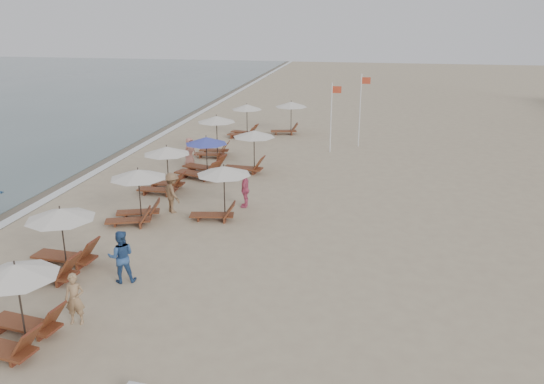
% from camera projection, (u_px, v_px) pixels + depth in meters
% --- Properties ---
extents(ground, '(160.00, 160.00, 0.00)m').
position_uv_depth(ground, '(259.00, 284.00, 17.44)').
color(ground, tan).
rests_on(ground, ground).
extents(wet_sand_band, '(3.20, 140.00, 0.01)m').
position_uv_depth(wet_sand_band, '(64.00, 175.00, 28.97)').
color(wet_sand_band, '#6B5E4C').
rests_on(wet_sand_band, ground).
extents(foam_line, '(0.50, 140.00, 0.02)m').
position_uv_depth(foam_line, '(87.00, 177.00, 28.74)').
color(foam_line, white).
rests_on(foam_line, ground).
extents(lounger_station_0, '(2.57, 2.14, 2.31)m').
position_uv_depth(lounger_station_0, '(12.00, 308.00, 13.94)').
color(lounger_station_0, brown).
rests_on(lounger_station_0, ground).
extents(lounger_station_1, '(2.74, 2.20, 2.26)m').
position_uv_depth(lounger_station_1, '(56.00, 244.00, 17.89)').
color(lounger_station_1, brown).
rests_on(lounger_station_1, ground).
extents(lounger_station_2, '(2.48, 2.26, 2.22)m').
position_uv_depth(lounger_station_2, '(135.00, 194.00, 22.24)').
color(lounger_station_2, brown).
rests_on(lounger_station_2, ground).
extents(lounger_station_3, '(2.46, 2.19, 2.19)m').
position_uv_depth(lounger_station_3, '(164.00, 169.00, 26.05)').
color(lounger_station_3, brown).
rests_on(lounger_station_3, ground).
extents(lounger_station_4, '(2.77, 2.71, 2.08)m').
position_uv_depth(lounger_station_4, '(201.00, 158.00, 28.58)').
color(lounger_station_4, brown).
rests_on(lounger_station_4, ground).
extents(lounger_station_5, '(2.43, 2.23, 2.39)m').
position_uv_depth(lounger_station_5, '(214.00, 134.00, 32.46)').
color(lounger_station_5, brown).
rests_on(lounger_station_5, ground).
extents(lounger_station_6, '(2.37, 2.04, 2.23)m').
position_uv_depth(lounger_station_6, '(244.00, 121.00, 37.46)').
color(lounger_station_6, brown).
rests_on(lounger_station_6, ground).
extents(inland_station_0, '(2.57, 2.24, 2.22)m').
position_uv_depth(inland_station_0, '(219.00, 185.00, 22.47)').
color(inland_station_0, brown).
rests_on(inland_station_0, ground).
extents(inland_station_1, '(2.78, 2.24, 2.22)m').
position_uv_depth(inland_station_1, '(249.00, 148.00, 29.15)').
color(inland_station_1, brown).
rests_on(inland_station_1, ground).
extents(inland_station_2, '(2.58, 2.24, 2.22)m').
position_uv_depth(inland_station_2, '(289.00, 113.00, 38.31)').
color(inland_station_2, brown).
rests_on(inland_station_2, ground).
extents(beachgoer_near, '(0.59, 0.44, 1.48)m').
position_uv_depth(beachgoer_near, '(75.00, 299.00, 15.06)').
color(beachgoer_near, '#A07D57').
rests_on(beachgoer_near, ground).
extents(beachgoer_mid_a, '(1.01, 0.90, 1.71)m').
position_uv_depth(beachgoer_mid_a, '(121.00, 257.00, 17.38)').
color(beachgoer_mid_a, '#2C4F86').
rests_on(beachgoer_mid_a, ground).
extents(beachgoer_mid_b, '(1.25, 1.25, 1.73)m').
position_uv_depth(beachgoer_mid_b, '(172.00, 193.00, 23.44)').
color(beachgoer_mid_b, brown).
rests_on(beachgoer_mid_b, ground).
extents(beachgoer_far_a, '(0.41, 0.94, 1.59)m').
position_uv_depth(beachgoer_far_a, '(245.00, 189.00, 24.10)').
color(beachgoer_far_a, '#D05377').
rests_on(beachgoer_far_a, ground).
extents(beachgoer_far_b, '(0.83, 0.90, 1.55)m').
position_uv_depth(beachgoer_far_b, '(190.00, 152.00, 30.66)').
color(beachgoer_far_b, tan).
rests_on(beachgoer_far_b, ground).
extents(flag_pole_near, '(0.60, 0.08, 4.17)m').
position_uv_depth(flag_pole_near, '(332.00, 114.00, 33.04)').
color(flag_pole_near, silver).
rests_on(flag_pole_near, ground).
extents(flag_pole_far, '(0.59, 0.08, 4.52)m').
position_uv_depth(flag_pole_far, '(361.00, 107.00, 34.45)').
color(flag_pole_far, silver).
rests_on(flag_pole_far, ground).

